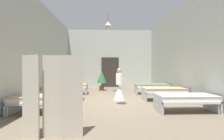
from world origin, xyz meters
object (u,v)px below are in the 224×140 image
Objects in this scene: bed_left_row_0 at (42,100)px; bed_left_row_1 at (60,91)px; bed_right_row_2 at (152,86)px; potted_plant at (102,78)px; bed_right_row_0 at (185,99)px; bed_right_row_1 at (164,91)px; bed_left_row_2 at (71,87)px; nurse_near_aisle at (119,88)px; privacy_screen at (52,96)px.

bed_left_row_1 is at bearing 90.00° from bed_left_row_0.
bed_left_row_1 is at bearing -157.92° from bed_right_row_2.
potted_plant is at bearing 152.53° from bed_right_row_2.
potted_plant is (-2.95, 5.33, 0.42)m from bed_right_row_0.
bed_right_row_0 is at bearing -90.00° from bed_right_row_1.
bed_left_row_2 is at bearing 157.92° from bed_right_row_1.
bed_right_row_0 is 1.00× the size of bed_left_row_2.
privacy_screen reaches higher than nurse_near_aisle.
bed_left_row_2 is at bearing 103.01° from privacy_screen.
bed_left_row_2 is (-4.68, 3.80, 0.00)m from bed_right_row_0.
nurse_near_aisle reaches higher than bed_right_row_2.
bed_left_row_2 is (0.00, 1.90, 0.00)m from bed_left_row_1.
bed_left_row_2 is at bearing 140.94° from bed_right_row_0.
bed_left_row_0 is 1.00× the size of bed_left_row_2.
bed_right_row_2 is 3.35m from potted_plant.
bed_left_row_1 is at bearing 180.00° from bed_right_row_1.
bed_right_row_0 is at bearing -22.08° from bed_left_row_1.
potted_plant reaches higher than bed_left_row_2.
bed_left_row_0 is 6.03m from bed_right_row_2.
bed_left_row_2 is 3.15m from nurse_near_aisle.
bed_left_row_0 is 1.90m from bed_left_row_1.
potted_plant is at bearing 71.97° from bed_left_row_0.
bed_left_row_2 is (0.00, 3.80, 0.00)m from bed_left_row_0.
privacy_screen is (-3.73, -1.80, 0.41)m from bed_right_row_0.
bed_left_row_0 is 4.68m from bed_right_row_0.
bed_left_row_2 is 4.68m from bed_right_row_2.
privacy_screen is (-0.79, -7.13, -0.01)m from potted_plant.
bed_left_row_2 is 1.28× the size of nurse_near_aisle.
privacy_screen is (-3.73, -3.70, 0.41)m from bed_right_row_1.
bed_left_row_1 is at bearing 131.18° from nurse_near_aisle.
nurse_near_aisle is at bearing -32.76° from bed_left_row_2.
nurse_near_aisle is 1.12× the size of potted_plant.
bed_right_row_0 is 1.12× the size of privacy_screen.
bed_right_row_2 is at bearing 90.00° from bed_right_row_1.
bed_right_row_1 is 1.43× the size of potted_plant.
bed_right_row_2 is at bearing -27.47° from potted_plant.
bed_left_row_2 is at bearing 94.21° from nurse_near_aisle.
potted_plant is (-0.91, 3.24, 0.33)m from nurse_near_aisle.
privacy_screen is at bearing -62.17° from bed_left_row_0.
nurse_near_aisle is (-2.03, -1.70, 0.09)m from bed_right_row_2.
bed_left_row_0 is 1.00× the size of bed_right_row_1.
bed_right_row_1 is at bearing 22.08° from bed_left_row_0.
bed_left_row_2 is 5.69m from privacy_screen.
bed_right_row_2 is 1.43× the size of potted_plant.
bed_left_row_1 is at bearing 107.79° from privacy_screen.
privacy_screen is (0.95, -5.60, 0.41)m from bed_left_row_2.
privacy_screen reaches higher than bed_left_row_1.
bed_left_row_1 is (-4.68, 1.90, 0.00)m from bed_right_row_0.
bed_left_row_2 and bed_right_row_2 have the same top height.
bed_left_row_0 and bed_right_row_2 have the same top height.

